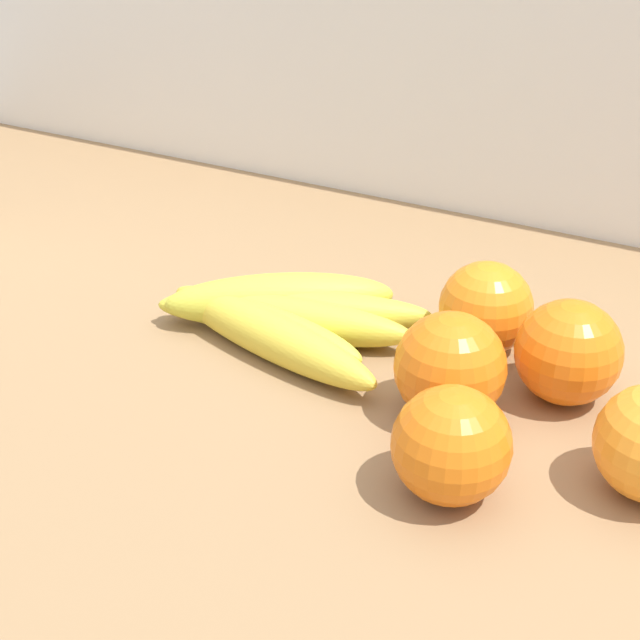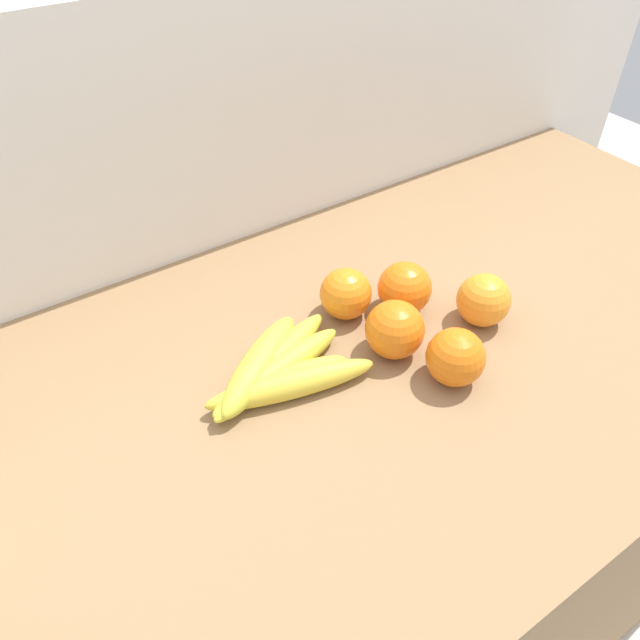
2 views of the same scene
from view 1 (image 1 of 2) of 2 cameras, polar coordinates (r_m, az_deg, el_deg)
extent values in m
cube|color=silver|center=(1.11, 12.21, -6.89)|extent=(1.89, 0.06, 1.30)
ellipsoid|color=gold|center=(0.71, -3.17, -0.88)|extent=(0.21, 0.09, 0.04)
ellipsoid|color=gold|center=(0.72, -3.39, -0.42)|extent=(0.18, 0.05, 0.03)
ellipsoid|color=gold|center=(0.73, -2.18, 0.11)|extent=(0.21, 0.08, 0.04)
ellipsoid|color=gold|center=(0.74, -1.61, 0.57)|extent=(0.22, 0.12, 0.03)
ellipsoid|color=gold|center=(0.75, -2.44, 1.26)|extent=(0.18, 0.14, 0.04)
sphere|color=orange|center=(0.67, 14.94, -1.91)|extent=(0.07, 0.07, 0.07)
sphere|color=orange|center=(0.63, 7.88, -2.97)|extent=(0.08, 0.08, 0.08)
sphere|color=orange|center=(0.72, 10.10, 0.74)|extent=(0.07, 0.07, 0.07)
sphere|color=orange|center=(0.57, 8.02, -7.58)|extent=(0.07, 0.07, 0.07)
camera|label=2|loc=(0.61, -65.77, 33.63)|focal=34.38mm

